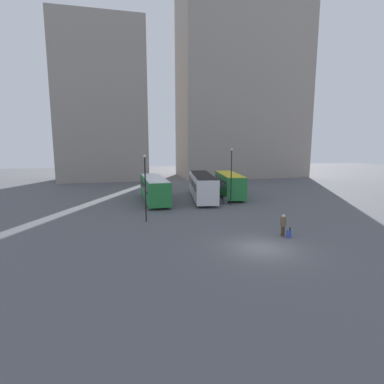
% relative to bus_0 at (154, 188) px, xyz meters
% --- Properties ---
extents(ground_plane, '(160.00, 160.00, 0.00)m').
position_rel_bus_0_xyz_m(ground_plane, '(5.23, -18.97, -1.67)').
color(ground_plane, '#56565B').
extents(building_block_left, '(16.97, 10.41, 30.40)m').
position_rel_bus_0_xyz_m(building_block_left, '(-7.00, 26.32, 13.53)').
color(building_block_left, gray).
rests_on(building_block_left, ground_plane).
extents(building_block_right, '(27.03, 13.35, 40.61)m').
position_rel_bus_0_xyz_m(building_block_right, '(22.48, 26.32, 18.64)').
color(building_block_right, gray).
rests_on(building_block_right, ground_plane).
extents(bus_0, '(2.65, 10.79, 3.06)m').
position_rel_bus_0_xyz_m(bus_0, '(0.00, 0.00, 0.00)').
color(bus_0, '#237A38').
rests_on(bus_0, ground_plane).
extents(bus_1, '(4.55, 12.62, 3.26)m').
position_rel_bus_0_xyz_m(bus_1, '(6.39, 0.43, 0.11)').
color(bus_1, silver).
rests_on(bus_1, ground_plane).
extents(bus_2, '(4.04, 9.92, 3.18)m').
position_rel_bus_0_xyz_m(bus_2, '(10.47, 1.13, 0.06)').
color(bus_2, '#237A38').
rests_on(bus_2, ground_plane).
extents(traveler, '(0.47, 0.47, 1.76)m').
position_rel_bus_0_xyz_m(traveler, '(8.14, -16.83, -0.62)').
color(traveler, '#4C3828').
rests_on(traveler, ground_plane).
extents(suitcase, '(0.24, 0.35, 0.84)m').
position_rel_bus_0_xyz_m(suitcase, '(8.40, -17.27, -1.37)').
color(suitcase, '#334CB2').
rests_on(suitcase, ground_plane).
extents(lamp_post_0, '(0.28, 0.28, 6.68)m').
position_rel_bus_0_xyz_m(lamp_post_0, '(8.60, -4.30, 2.19)').
color(lamp_post_0, black).
rests_on(lamp_post_0, ground_plane).
extents(lamp_post_1, '(0.28, 0.28, 6.22)m').
position_rel_bus_0_xyz_m(lamp_post_1, '(-1.89, -9.80, 1.96)').
color(lamp_post_1, black).
rests_on(lamp_post_1, ground_plane).
extents(trash_bin, '(0.52, 0.52, 0.85)m').
position_rel_bus_0_xyz_m(trash_bin, '(8.10, -3.77, -1.24)').
color(trash_bin, '#47474C').
rests_on(trash_bin, ground_plane).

